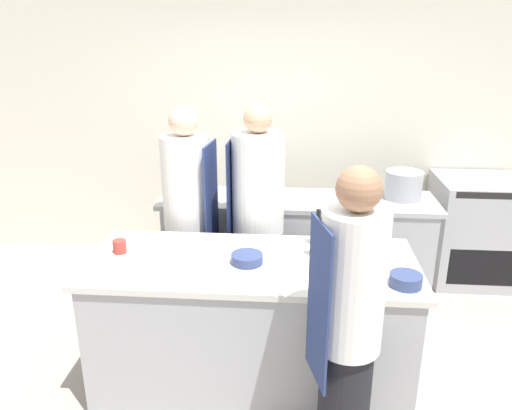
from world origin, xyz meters
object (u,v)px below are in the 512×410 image
(chef_at_pass_far, at_px, (257,222))
(cup, at_px, (120,246))
(bottle_wine, at_px, (339,256))
(stockpot, at_px, (404,185))
(bottle_vinegar, at_px, (316,243))
(oven_range, at_px, (473,230))
(chef_at_stove, at_px, (189,221))
(bottle_cooking_oil, at_px, (368,244))
(bottle_olive_oil, at_px, (318,231))
(bowl_mixing_large, at_px, (406,280))
(chef_at_prep_near, at_px, (348,332))
(bowl_prep_small, at_px, (247,259))

(chef_at_pass_far, relative_size, cup, 20.87)
(bottle_wine, xyz_separation_m, stockpot, (0.66, 1.43, 0.02))
(bottle_vinegar, height_order, cup, bottle_vinegar)
(oven_range, relative_size, chef_at_stove, 0.56)
(oven_range, height_order, bottle_wine, bottle_wine)
(chef_at_stove, relative_size, bottle_cooking_oil, 9.05)
(bottle_olive_oil, height_order, bowl_mixing_large, bottle_olive_oil)
(bottle_vinegar, height_order, bowl_mixing_large, bottle_vinegar)
(chef_at_pass_far, bearing_deg, bottle_vinegar, -143.86)
(chef_at_pass_far, distance_m, bottle_cooking_oil, 0.97)
(bottle_cooking_oil, bearing_deg, bottle_olive_oil, 157.10)
(bottle_vinegar, height_order, stockpot, stockpot)
(chef_at_prep_near, relative_size, bottle_vinegar, 7.55)
(bottle_olive_oil, height_order, bottle_cooking_oil, bottle_olive_oil)
(oven_range, bearing_deg, bottle_olive_oil, -137.27)
(oven_range, bearing_deg, bottle_cooking_oil, -128.17)
(bowl_mixing_large, bearing_deg, chef_at_stove, 145.86)
(chef_at_pass_far, distance_m, bottle_wine, 1.01)
(bowl_mixing_large, xyz_separation_m, cup, (-1.77, 0.31, 0.01))
(bottle_cooking_oil, xyz_separation_m, cup, (-1.61, -0.10, -0.03))
(bowl_mixing_large, bearing_deg, bottle_cooking_oil, 111.83)
(chef_at_stove, height_order, bowl_mixing_large, chef_at_stove)
(chef_at_pass_far, xyz_separation_m, bowl_mixing_large, (0.92, -0.99, 0.06))
(chef_at_prep_near, xyz_separation_m, bowl_prep_small, (-0.57, 0.64, 0.08))
(cup, relative_size, stockpot, 0.28)
(oven_range, bearing_deg, cup, -149.64)
(bowl_mixing_large, height_order, cup, cup)
(chef_at_prep_near, bearing_deg, bowl_prep_small, 26.36)
(bowl_prep_small, distance_m, cup, 0.85)
(oven_range, bearing_deg, bottle_wine, -128.30)
(bottle_olive_oil, distance_m, bottle_wine, 0.41)
(bowl_mixing_large, bearing_deg, bottle_wine, 158.58)
(chef_at_prep_near, height_order, bowl_mixing_large, chef_at_prep_near)
(bottle_wine, relative_size, bowl_prep_small, 1.33)
(oven_range, height_order, bottle_cooking_oil, bottle_cooking_oil)
(bottle_vinegar, relative_size, bowl_mixing_large, 1.25)
(chef_at_stove, distance_m, bottle_vinegar, 1.16)
(bottle_cooking_oil, xyz_separation_m, bowl_mixing_large, (0.16, -0.40, -0.04))
(chef_at_stove, xyz_separation_m, stockpot, (1.75, 0.58, 0.16))
(bottle_olive_oil, bearing_deg, stockpot, 53.52)
(bottle_vinegar, distance_m, bottle_wine, 0.25)
(oven_range, xyz_separation_m, stockpot, (-0.78, -0.40, 0.55))
(bottle_olive_oil, relative_size, stockpot, 0.81)
(stockpot, bearing_deg, chef_at_pass_far, -154.02)
(bowl_mixing_large, relative_size, stockpot, 0.59)
(chef_at_stove, xyz_separation_m, cup, (-0.31, -0.69, 0.08))
(bottle_olive_oil, xyz_separation_m, cup, (-1.29, -0.23, -0.06))
(chef_at_stove, height_order, cup, chef_at_stove)
(chef_at_prep_near, relative_size, chef_at_stove, 0.97)
(chef_at_pass_far, bearing_deg, bottle_wine, -144.65)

